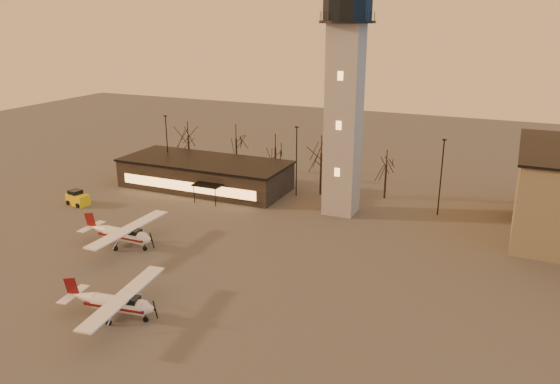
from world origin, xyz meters
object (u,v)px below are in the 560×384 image
(terminal, at_px, (205,174))
(service_cart, at_px, (78,199))
(cessna_front, at_px, (121,307))
(control_tower, at_px, (345,88))
(cessna_rear, at_px, (127,237))

(terminal, distance_m, service_cart, 18.39)
(terminal, xyz_separation_m, cessna_front, (12.93, -35.21, -1.05))
(control_tower, height_order, service_cart, control_tower)
(control_tower, bearing_deg, service_cart, -160.85)
(control_tower, relative_size, service_cart, 9.39)
(control_tower, bearing_deg, cessna_front, -105.26)
(control_tower, bearing_deg, terminal, 174.85)
(control_tower, height_order, cessna_front, control_tower)
(terminal, bearing_deg, control_tower, -5.15)
(cessna_rear, bearing_deg, control_tower, 48.73)
(terminal, relative_size, cessna_front, 2.16)
(cessna_front, bearing_deg, control_tower, 67.12)
(control_tower, distance_m, cessna_rear, 31.67)
(cessna_front, bearing_deg, terminal, 102.54)
(cessna_front, height_order, service_cart, cessna_front)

